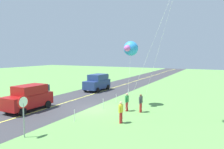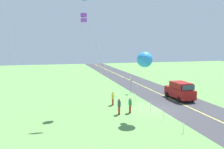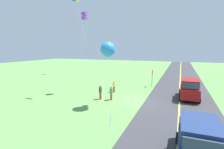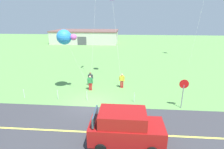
% 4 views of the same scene
% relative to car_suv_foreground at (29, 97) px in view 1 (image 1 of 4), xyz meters
% --- Properties ---
extents(ground_plane, '(120.00, 120.00, 0.10)m').
position_rel_car_suv_foreground_xyz_m(ground_plane, '(-3.07, 4.96, -1.20)').
color(ground_plane, '#60994C').
extents(asphalt_road, '(120.00, 7.00, 0.00)m').
position_rel_car_suv_foreground_xyz_m(asphalt_road, '(-3.07, 0.96, -1.15)').
color(asphalt_road, '#38383D').
rests_on(asphalt_road, ground).
extents(road_centre_stripe, '(120.00, 0.16, 0.00)m').
position_rel_car_suv_foreground_xyz_m(road_centre_stripe, '(-3.07, 0.96, -1.15)').
color(road_centre_stripe, '#E5E04C').
rests_on(road_centre_stripe, asphalt_road).
extents(car_suv_foreground, '(4.40, 2.12, 2.24)m').
position_rel_car_suv_foreground_xyz_m(car_suv_foreground, '(0.00, 0.00, 0.00)').
color(car_suv_foreground, maroon).
rests_on(car_suv_foreground, ground).
extents(car_parked_west_near, '(4.40, 2.12, 2.24)m').
position_rel_car_suv_foreground_xyz_m(car_parked_west_near, '(-11.84, 0.05, 0.00)').
color(car_parked_west_near, navy).
rests_on(car_parked_west_near, ground).
extents(stop_sign, '(0.76, 0.08, 2.56)m').
position_rel_car_suv_foreground_xyz_m(stop_sign, '(4.73, 4.87, 0.65)').
color(stop_sign, gray).
rests_on(stop_sign, ground).
extents(person_adult_near, '(0.58, 0.22, 1.60)m').
position_rel_car_suv_foreground_xyz_m(person_adult_near, '(-0.42, 8.92, -0.29)').
color(person_adult_near, red).
rests_on(person_adult_near, ground).
extents(person_adult_companion, '(0.58, 0.22, 1.60)m').
position_rel_car_suv_foreground_xyz_m(person_adult_companion, '(-3.88, 9.21, -0.29)').
color(person_adult_companion, red).
rests_on(person_adult_companion, ground).
extents(person_child_watcher, '(0.58, 0.22, 1.60)m').
position_rel_car_suv_foreground_xyz_m(person_child_watcher, '(-3.69, 7.99, -0.29)').
color(person_child_watcher, red).
rests_on(person_child_watcher, ground).
extents(kite_yellow_high, '(2.89, 1.40, 6.26)m').
position_rel_car_suv_foreground_xyz_m(kite_yellow_high, '(-5.80, 7.44, 4.41)').
color(kite_yellow_high, silver).
rests_on(kite_yellow_high, ground).
extents(fence_post_0, '(0.05, 0.05, 0.90)m').
position_rel_car_suv_foreground_xyz_m(fence_post_0, '(-9.60, 5.66, -0.70)').
color(fence_post_0, silver).
rests_on(fence_post_0, ground).
extents(fence_post_1, '(0.05, 0.05, 0.90)m').
position_rel_car_suv_foreground_xyz_m(fence_post_1, '(-6.31, 5.66, -0.70)').
color(fence_post_1, silver).
rests_on(fence_post_1, ground).
extents(fence_post_2, '(0.05, 0.05, 0.90)m').
position_rel_car_suv_foreground_xyz_m(fence_post_2, '(-3.55, 5.66, -0.70)').
color(fence_post_2, silver).
rests_on(fence_post_2, ground).
extents(fence_post_3, '(0.05, 0.05, 0.90)m').
position_rel_car_suv_foreground_xyz_m(fence_post_3, '(0.79, 5.66, -0.70)').
color(fence_post_3, silver).
rests_on(fence_post_3, ground).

